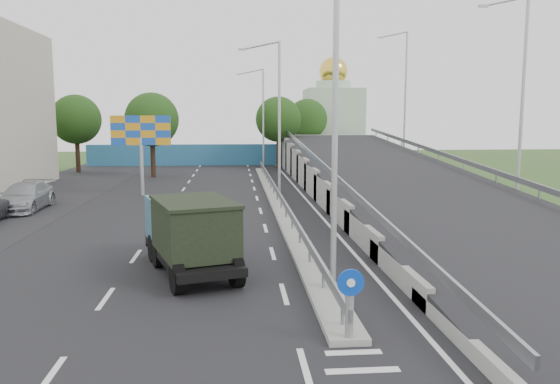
{
  "coord_description": "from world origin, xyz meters",
  "views": [
    {
      "loc": [
        -2.65,
        -9.92,
        5.33
      ],
      "look_at": [
        -0.74,
        13.02,
        2.2
      ],
      "focal_mm": 35.0,
      "sensor_mm": 36.0,
      "label": 1
    }
  ],
  "objects": [
    {
      "name": "road_surface",
      "position": [
        -3.0,
        20.0,
        0.0
      ],
      "size": [
        26.0,
        90.0,
        0.04
      ],
      "primitive_type": "cube",
      "color": "black",
      "rests_on": "ground"
    },
    {
      "name": "median",
      "position": [
        0.0,
        24.0,
        0.1
      ],
      "size": [
        1.0,
        44.0,
        0.2
      ],
      "primitive_type": "cube",
      "color": "gray",
      "rests_on": "ground"
    },
    {
      "name": "overpass_ramp",
      "position": [
        7.5,
        24.0,
        1.75
      ],
      "size": [
        10.0,
        50.0,
        3.5
      ],
      "color": "gray",
      "rests_on": "ground"
    },
    {
      "name": "median_guardrail",
      "position": [
        0.0,
        24.0,
        0.75
      ],
      "size": [
        0.09,
        44.0,
        0.71
      ],
      "color": "gray",
      "rests_on": "median"
    },
    {
      "name": "sign_bollard",
      "position": [
        0.0,
        2.17,
        1.03
      ],
      "size": [
        0.64,
        0.23,
        1.67
      ],
      "color": "black",
      "rests_on": "median"
    },
    {
      "name": "lamp_post_near",
      "position": [
        0.11,
        6.0,
        5.81
      ],
      "size": [
        2.74,
        0.18,
        10.08
      ],
      "color": "#B2B5B7",
      "rests_on": "median"
    },
    {
      "name": "lamp_post_mid",
      "position": [
        0.11,
        26.0,
        5.81
      ],
      "size": [
        2.74,
        0.18,
        10.08
      ],
      "color": "#B2B5B7",
      "rests_on": "median"
    },
    {
      "name": "lamp_post_far",
      "position": [
        0.11,
        46.0,
        5.81
      ],
      "size": [
        2.74,
        0.18,
        10.08
      ],
      "color": "#B2B5B7",
      "rests_on": "median"
    },
    {
      "name": "blue_wall",
      "position": [
        -4.0,
        52.0,
        1.2
      ],
      "size": [
        30.0,
        0.5,
        2.4
      ],
      "primitive_type": "cube",
      "color": "teal",
      "rests_on": "ground"
    },
    {
      "name": "church",
      "position": [
        10.0,
        60.0,
        5.31
      ],
      "size": [
        7.0,
        7.0,
        13.8
      ],
      "color": "#B2CCAD",
      "rests_on": "ground"
    },
    {
      "name": "billboard",
      "position": [
        -9.0,
        28.0,
        4.19
      ],
      "size": [
        4.0,
        0.24,
        5.5
      ],
      "color": "#B2B5B7",
      "rests_on": "ground"
    },
    {
      "name": "tree_left_mid",
      "position": [
        -10.0,
        40.0,
        5.18
      ],
      "size": [
        4.8,
        4.8,
        7.6
      ],
      "color": "black",
      "rests_on": "ground"
    },
    {
      "name": "tree_median_far",
      "position": [
        2.0,
        48.0,
        5.18
      ],
      "size": [
        4.8,
        4.8,
        7.6
      ],
      "color": "black",
      "rests_on": "ground"
    },
    {
      "name": "tree_left_far",
      "position": [
        -18.0,
        45.0,
        5.18
      ],
      "size": [
        4.8,
        4.8,
        7.6
      ],
      "color": "black",
      "rests_on": "ground"
    },
    {
      "name": "tree_ramp_far",
      "position": [
        6.0,
        55.0,
        5.18
      ],
      "size": [
        4.8,
        4.8,
        7.6
      ],
      "color": "black",
      "rests_on": "ground"
    },
    {
      "name": "dump_truck",
      "position": [
        -4.24,
        8.82,
        1.46
      ],
      "size": [
        3.88,
        6.36,
        2.64
      ],
      "rotation": [
        0.0,
        0.0,
        0.31
      ],
      "color": "black",
      "rests_on": "ground"
    },
    {
      "name": "parked_car_d",
      "position": [
        -14.82,
        22.49,
        0.8
      ],
      "size": [
        2.3,
        5.54,
        1.6
      ],
      "primitive_type": "imported",
      "rotation": [
        0.0,
        0.0,
        0.01
      ],
      "color": "#92959A",
      "rests_on": "ground"
    }
  ]
}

